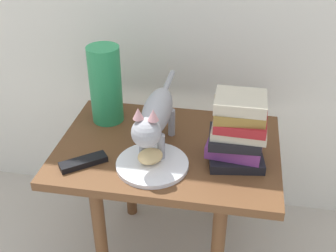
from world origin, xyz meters
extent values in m
plane|color=#B2A899|center=(0.00, 0.00, 0.00)|extent=(6.00, 6.00, 0.00)
cube|color=brown|center=(0.00, 0.00, 0.50)|extent=(0.75, 0.53, 0.03)
cylinder|color=brown|center=(-0.20, -0.20, 0.24)|extent=(0.04, 0.04, 0.49)
cylinder|color=brown|center=(-0.20, 0.20, 0.24)|extent=(0.04, 0.04, 0.49)
cylinder|color=brown|center=(0.20, 0.20, 0.24)|extent=(0.04, 0.04, 0.49)
cylinder|color=white|center=(-0.03, -0.12, 0.52)|extent=(0.23, 0.23, 0.01)
ellipsoid|color=#E0BC7A|center=(-0.03, -0.12, 0.56)|extent=(0.10, 0.09, 0.05)
cylinder|color=#99999E|center=(-0.01, -0.09, 0.57)|extent=(0.02, 0.02, 0.10)
cylinder|color=#99999E|center=(-0.07, -0.09, 0.57)|extent=(0.02, 0.02, 0.10)
cylinder|color=#99999E|center=(0.00, 0.07, 0.57)|extent=(0.02, 0.02, 0.10)
cylinder|color=#99999E|center=(-0.06, 0.07, 0.57)|extent=(0.02, 0.02, 0.10)
ellipsoid|color=#99999E|center=(-0.04, 0.00, 0.65)|extent=(0.09, 0.26, 0.11)
sphere|color=#99999E|center=(-0.04, -0.15, 0.66)|extent=(0.09, 0.09, 0.09)
cone|color=tan|center=(-0.01, -0.15, 0.73)|extent=(0.03, 0.03, 0.03)
cone|color=tan|center=(-0.06, -0.15, 0.73)|extent=(0.03, 0.03, 0.03)
cylinder|color=#99999E|center=(-0.03, 0.20, 0.66)|extent=(0.02, 0.16, 0.02)
cube|color=black|center=(0.23, -0.05, 0.53)|extent=(0.19, 0.16, 0.03)
cube|color=#72337A|center=(0.22, -0.03, 0.57)|extent=(0.18, 0.15, 0.04)
cube|color=black|center=(0.22, -0.05, 0.60)|extent=(0.16, 0.14, 0.03)
cube|color=#BCB299|center=(0.23, -0.04, 0.63)|extent=(0.17, 0.14, 0.03)
cube|color=maroon|center=(0.23, -0.04, 0.66)|extent=(0.16, 0.14, 0.03)
cube|color=olive|center=(0.22, -0.03, 0.69)|extent=(0.16, 0.15, 0.03)
cube|color=#BCB299|center=(0.23, -0.03, 0.73)|extent=(0.15, 0.13, 0.04)
cylinder|color=#288C51|center=(-0.25, 0.14, 0.66)|extent=(0.12, 0.12, 0.29)
cylinder|color=silver|center=(0.20, 0.17, 0.56)|extent=(0.07, 0.07, 0.08)
cylinder|color=silver|center=(0.20, 0.17, 0.54)|extent=(0.06, 0.06, 0.04)
cube|color=black|center=(-0.25, -0.15, 0.53)|extent=(0.15, 0.13, 0.02)
camera|label=1|loc=(0.21, -1.17, 1.34)|focal=45.51mm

